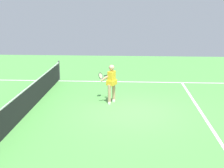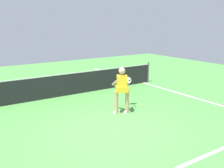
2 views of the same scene
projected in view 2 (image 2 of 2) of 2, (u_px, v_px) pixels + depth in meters
The scene contains 5 objects.
ground_plane at pixel (110, 129), 7.46m from camera, with size 25.58×25.58×0.00m, color #4C9342.
sideline_right_marking at pixel (210, 102), 9.91m from camera, with size 0.10×17.68×0.01m, color white.
court_net at pixel (57, 86), 10.48m from camera, with size 9.78×0.08×1.01m.
tennis_player at pixel (122, 88), 8.57m from camera, with size 1.04×0.83×1.55m.
tennis_ball_mid at pixel (142, 106), 9.42m from camera, with size 0.07×0.07×0.07m, color #D1E533.
Camera 2 is at (-3.80, -5.81, 3.01)m, focal length 42.05 mm.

